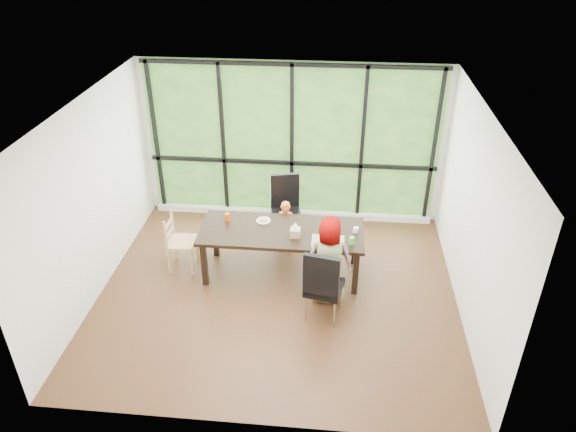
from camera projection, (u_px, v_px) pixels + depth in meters
The scene contains 23 objects.
ground at pixel (278, 292), 7.62m from camera, with size 5.00×5.00×0.00m, color black.
back_wall at pixel (292, 142), 8.87m from camera, with size 5.00×5.00×0.00m, color silver.
foliage_backdrop at pixel (292, 143), 8.85m from camera, with size 4.80×0.02×2.65m, color #254C1C.
window_mullions at pixel (292, 144), 8.81m from camera, with size 4.80×0.06×2.65m, color black, non-canonical shape.
window_sill at pixel (291, 213), 9.44m from camera, with size 4.80×0.12×0.10m, color silver.
dining_table at pixel (282, 252), 7.82m from camera, with size 2.34×0.94×0.75m, color black.
chair_window_leather at pixel (286, 210), 8.56m from camera, with size 0.46×0.46×1.08m, color black.
chair_interior_leather at pixel (324, 283), 6.92m from camera, with size 0.46×0.46×1.08m, color black.
chair_end_beech at pixel (182, 242), 7.91m from camera, with size 0.42×0.40×0.90m, color tan.
child_toddler at pixel (286, 228), 8.27m from camera, with size 0.32×0.21×0.89m, color #DF5A28.
child_older at pixel (329, 260), 7.17m from camera, with size 0.63×0.41×1.29m, color gray.
placemat at pixel (328, 241), 7.38m from camera, with size 0.45×0.33×0.01m, color tan.
plate_far at pixel (263, 221), 7.85m from camera, with size 0.21×0.21×0.01m, color white.
plate_near at pixel (328, 240), 7.39m from camera, with size 0.21×0.21×0.01m, color white.
orange_cup at pixel (227, 217), 7.83m from camera, with size 0.07×0.07×0.11m, color #EB4C00.
green_cup at pixel (352, 241), 7.29m from camera, with size 0.07×0.07×0.11m, color #49D93A.
white_mug at pixel (356, 230), 7.57m from camera, with size 0.08×0.08×0.08m, color white.
tissue_box at pixel (295, 233), 7.46m from camera, with size 0.14×0.14×0.12m, color tan.
crepe_rolls_far at pixel (263, 219), 7.83m from camera, with size 0.15×0.12×0.04m, color tan, non-canonical shape.
crepe_rolls_near at pixel (328, 239), 7.38m from camera, with size 0.05×0.12×0.04m, color tan, non-canonical shape.
straw_white at pixel (227, 211), 7.78m from camera, with size 0.01×0.01×0.20m, color white.
straw_pink at pixel (352, 235), 7.25m from camera, with size 0.01×0.01×0.20m, color pink.
tissue at pixel (295, 226), 7.40m from camera, with size 0.12×0.12×0.11m, color white.
Camera 1 is at (0.73, -5.98, 4.80)m, focal length 33.41 mm.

